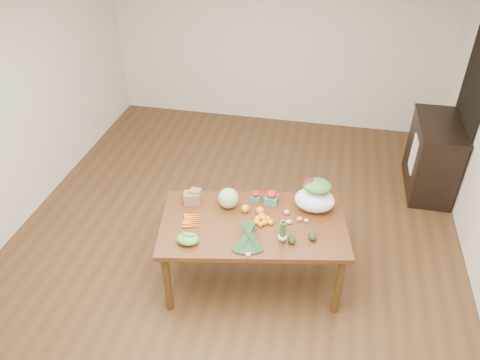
% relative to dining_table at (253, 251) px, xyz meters
% --- Properties ---
extents(floor, '(6.00, 6.00, 0.00)m').
position_rel_dining_table_xyz_m(floor, '(-0.31, 0.50, -0.38)').
color(floor, '#4F331B').
rests_on(floor, ground).
extents(room_walls, '(5.02, 6.02, 2.70)m').
position_rel_dining_table_xyz_m(room_walls, '(-0.31, 0.50, 0.97)').
color(room_walls, silver).
rests_on(room_walls, floor).
extents(dining_table, '(1.88, 1.27, 0.75)m').
position_rel_dining_table_xyz_m(dining_table, '(0.00, 0.00, 0.00)').
color(dining_table, '#553213').
rests_on(dining_table, floor).
extents(doorway_dark, '(0.02, 1.00, 2.10)m').
position_rel_dining_table_xyz_m(doorway_dark, '(2.17, 2.10, 0.68)').
color(doorway_dark, black).
rests_on(doorway_dark, floor).
extents(cabinet, '(0.52, 1.02, 0.94)m').
position_rel_dining_table_xyz_m(cabinet, '(1.91, 2.03, 0.10)').
color(cabinet, black).
rests_on(cabinet, floor).
extents(dish_towel, '(0.02, 0.28, 0.45)m').
position_rel_dining_table_xyz_m(dish_towel, '(1.65, 1.90, 0.18)').
color(dish_towel, white).
rests_on(dish_towel, cabinet).
extents(paper_bag, '(0.24, 0.21, 0.15)m').
position_rel_dining_table_xyz_m(paper_bag, '(-0.65, 0.17, 0.45)').
color(paper_bag, olive).
rests_on(paper_bag, dining_table).
extents(cabbage, '(0.20, 0.20, 0.20)m').
position_rel_dining_table_xyz_m(cabbage, '(-0.28, 0.19, 0.48)').
color(cabbage, '#84B669').
rests_on(cabbage, dining_table).
extents(strawberry_basket_a, '(0.11, 0.11, 0.09)m').
position_rel_dining_table_xyz_m(strawberry_basket_a, '(-0.04, 0.34, 0.42)').
color(strawberry_basket_a, red).
rests_on(strawberry_basket_a, dining_table).
extents(strawberry_basket_b, '(0.14, 0.14, 0.11)m').
position_rel_dining_table_xyz_m(strawberry_basket_b, '(0.12, 0.34, 0.43)').
color(strawberry_basket_b, red).
rests_on(strawberry_basket_b, dining_table).
extents(orange_a, '(0.08, 0.08, 0.08)m').
position_rel_dining_table_xyz_m(orange_a, '(-0.10, 0.14, 0.42)').
color(orange_a, orange).
rests_on(orange_a, dining_table).
extents(orange_b, '(0.08, 0.08, 0.08)m').
position_rel_dining_table_xyz_m(orange_b, '(0.04, 0.14, 0.41)').
color(orange_b, orange).
rests_on(orange_b, dining_table).
extents(orange_c, '(0.08, 0.08, 0.08)m').
position_rel_dining_table_xyz_m(orange_c, '(0.08, 0.05, 0.42)').
color(orange_c, '#FF5E0F').
rests_on(orange_c, dining_table).
extents(mandarin_cluster, '(0.21, 0.21, 0.09)m').
position_rel_dining_table_xyz_m(mandarin_cluster, '(0.09, 0.02, 0.42)').
color(mandarin_cluster, orange).
rests_on(mandarin_cluster, dining_table).
extents(carrots, '(0.26, 0.25, 0.03)m').
position_rel_dining_table_xyz_m(carrots, '(-0.54, -0.10, 0.39)').
color(carrots, '#D65612').
rests_on(carrots, dining_table).
extents(snap_pea_bag, '(0.21, 0.15, 0.09)m').
position_rel_dining_table_xyz_m(snap_pea_bag, '(-0.52, -0.39, 0.42)').
color(snap_pea_bag, '#52A738').
rests_on(snap_pea_bag, dining_table).
extents(kale_bunch, '(0.39, 0.45, 0.16)m').
position_rel_dining_table_xyz_m(kale_bunch, '(0.02, -0.34, 0.45)').
color(kale_bunch, black).
rests_on(kale_bunch, dining_table).
extents(asparagus_bundle, '(0.10, 0.13, 0.26)m').
position_rel_dining_table_xyz_m(asparagus_bundle, '(0.30, -0.21, 0.50)').
color(asparagus_bundle, '#417535').
rests_on(asparagus_bundle, dining_table).
extents(potato_a, '(0.05, 0.04, 0.04)m').
position_rel_dining_table_xyz_m(potato_a, '(0.27, 0.04, 0.39)').
color(potato_a, tan).
rests_on(potato_a, dining_table).
extents(potato_b, '(0.05, 0.05, 0.04)m').
position_rel_dining_table_xyz_m(potato_b, '(0.33, 0.05, 0.40)').
color(potato_b, tan).
rests_on(potato_b, dining_table).
extents(potato_c, '(0.05, 0.05, 0.04)m').
position_rel_dining_table_xyz_m(potato_c, '(0.42, 0.11, 0.40)').
color(potato_c, tan).
rests_on(potato_c, dining_table).
extents(potato_d, '(0.05, 0.05, 0.05)m').
position_rel_dining_table_xyz_m(potato_d, '(0.29, 0.19, 0.40)').
color(potato_d, tan).
rests_on(potato_d, dining_table).
extents(potato_e, '(0.04, 0.04, 0.04)m').
position_rel_dining_table_xyz_m(potato_e, '(0.49, 0.11, 0.39)').
color(potato_e, tan).
rests_on(potato_e, dining_table).
extents(avocado_a, '(0.09, 0.12, 0.07)m').
position_rel_dining_table_xyz_m(avocado_a, '(0.38, -0.20, 0.41)').
color(avocado_a, black).
rests_on(avocado_a, dining_table).
extents(avocado_b, '(0.10, 0.13, 0.07)m').
position_rel_dining_table_xyz_m(avocado_b, '(0.56, -0.12, 0.41)').
color(avocado_b, black).
rests_on(avocado_b, dining_table).
extents(salad_bag, '(0.44, 0.36, 0.30)m').
position_rel_dining_table_xyz_m(salad_bag, '(0.54, 0.32, 0.53)').
color(salad_bag, white).
rests_on(salad_bag, dining_table).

